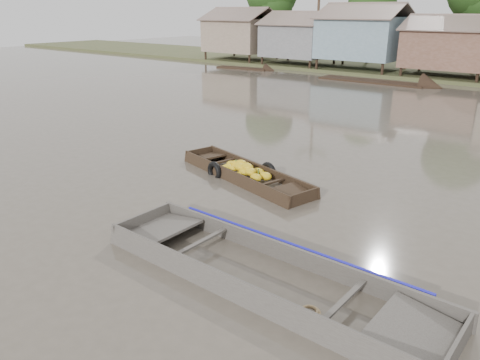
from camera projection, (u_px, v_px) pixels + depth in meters
The scene contains 3 objects.
ground at pixel (223, 238), 10.61m from camera, with size 120.00×120.00×0.00m, color #534B3F.
banana_boat at pixel (244, 174), 14.36m from camera, with size 5.35×2.48×0.73m.
viewer_boat at pixel (265, 278), 8.92m from camera, with size 7.12×1.92×0.57m.
Camera 1 is at (6.25, -7.17, 4.89)m, focal length 35.00 mm.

